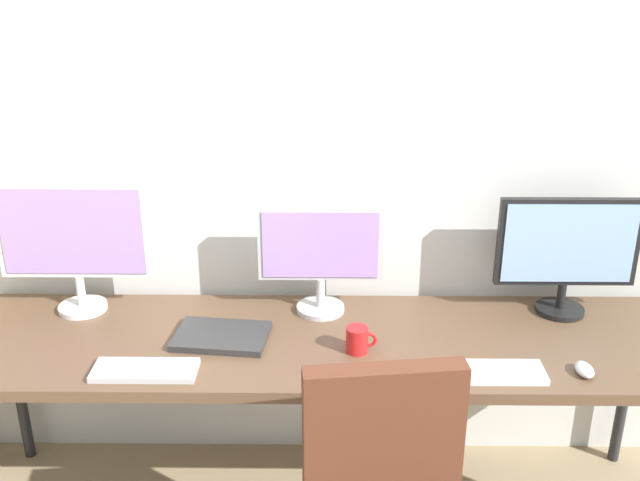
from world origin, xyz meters
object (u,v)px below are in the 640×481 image
at_px(laptop_closed, 222,336).
at_px(coffee_mug, 358,340).
at_px(monitor_right, 567,250).
at_px(computer_mouse, 584,370).
at_px(desk, 320,350).
at_px(monitor_center, 320,253).
at_px(keyboard_left, 145,370).
at_px(monitor_left, 74,238).
at_px(keyboard_right, 494,372).

relative_size(laptop_closed, coffee_mug, 3.02).
height_order(monitor_right, computer_mouse, monitor_right).
xyz_separation_m(desk, coffee_mug, (0.13, -0.09, 0.09)).
bearing_deg(laptop_closed, monitor_center, 39.13).
xyz_separation_m(keyboard_left, laptop_closed, (0.22, 0.22, 0.00)).
distance_m(desk, monitor_left, 0.98).
height_order(monitor_left, laptop_closed, monitor_left).
height_order(monitor_right, coffee_mug, monitor_right).
xyz_separation_m(monitor_right, keyboard_left, (-1.46, -0.44, -0.24)).
distance_m(keyboard_left, coffee_mug, 0.70).
relative_size(computer_mouse, coffee_mug, 0.91).
xyz_separation_m(desk, laptop_closed, (-0.34, -0.01, 0.06)).
distance_m(keyboard_right, computer_mouse, 0.29).
xyz_separation_m(monitor_center, coffee_mug, (0.13, -0.30, -0.19)).
bearing_deg(monitor_right, monitor_left, 180.00).
bearing_deg(monitor_left, laptop_closed, -21.79).
bearing_deg(keyboard_left, coffee_mug, 11.70).
bearing_deg(desk, coffee_mug, -34.08).
relative_size(monitor_center, laptop_closed, 1.43).
bearing_deg(coffee_mug, keyboard_left, -168.30).
bearing_deg(desk, monitor_right, 13.27).
distance_m(monitor_right, coffee_mug, 0.85).
bearing_deg(laptop_closed, monitor_right, 16.36).
height_order(monitor_left, computer_mouse, monitor_left).
distance_m(monitor_left, computer_mouse, 1.83).
height_order(laptop_closed, coffee_mug, coffee_mug).
bearing_deg(laptop_closed, computer_mouse, -3.81).
bearing_deg(monitor_right, keyboard_left, -163.15).
bearing_deg(coffee_mug, keyboard_right, -18.32).
bearing_deg(keyboard_right, desk, 157.67).
bearing_deg(monitor_left, keyboard_right, -16.86).
height_order(desk, monitor_right, monitor_right).
relative_size(desk, coffee_mug, 24.37).
xyz_separation_m(monitor_left, computer_mouse, (1.75, -0.43, -0.27)).
relative_size(keyboard_left, keyboard_right, 1.04).
distance_m(keyboard_left, computer_mouse, 1.41).
xyz_separation_m(monitor_left, monitor_center, (0.90, -0.00, -0.05)).
bearing_deg(desk, monitor_center, 90.00).
bearing_deg(monitor_left, monitor_center, -0.01).
distance_m(desk, laptop_closed, 0.35).
relative_size(desk, monitor_right, 5.02).
bearing_deg(monitor_center, keyboard_left, -141.70).
relative_size(monitor_right, coffee_mug, 4.86).
bearing_deg(computer_mouse, monitor_right, 83.60).
bearing_deg(laptop_closed, coffee_mug, -3.06).
relative_size(desk, keyboard_right, 8.00).
bearing_deg(monitor_left, coffee_mug, -16.23).
height_order(computer_mouse, coffee_mug, coffee_mug).
height_order(monitor_right, keyboard_right, monitor_right).
relative_size(monitor_center, monitor_right, 0.89).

